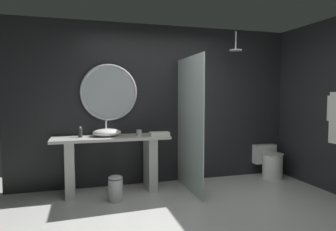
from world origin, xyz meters
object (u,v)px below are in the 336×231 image
(waste_bin, at_px, (115,188))
(folded_hand_towel, at_px, (159,134))
(rain_shower_head, at_px, (236,49))
(toilet, at_px, (270,162))
(vessel_sink, at_px, (107,132))
(round_wall_mirror, at_px, (109,92))
(soap_dispenser, at_px, (80,133))
(tumbler_cup, at_px, (139,133))

(waste_bin, bearing_deg, folded_hand_towel, 19.96)
(rain_shower_head, distance_m, toilet, 2.09)
(vessel_sink, xyz_separation_m, round_wall_mirror, (0.06, 0.23, 0.60))
(folded_hand_towel, bearing_deg, rain_shower_head, 6.18)
(waste_bin, bearing_deg, round_wall_mirror, 90.68)
(soap_dispenser, distance_m, folded_hand_towel, 1.16)
(round_wall_mirror, xyz_separation_m, waste_bin, (0.01, -0.68, -1.32))
(tumbler_cup, distance_m, round_wall_mirror, 0.80)
(vessel_sink, xyz_separation_m, folded_hand_towel, (0.76, -0.19, -0.03))
(soap_dispenser, bearing_deg, rain_shower_head, -1.17)
(soap_dispenser, height_order, rain_shower_head, rain_shower_head)
(toilet, relative_size, waste_bin, 1.53)
(vessel_sink, distance_m, tumbler_cup, 0.48)
(soap_dispenser, bearing_deg, tumbler_cup, -4.34)
(toilet, distance_m, folded_hand_towel, 2.17)
(tumbler_cup, xyz_separation_m, round_wall_mirror, (-0.41, 0.29, 0.61))
(rain_shower_head, bearing_deg, folded_hand_towel, -173.82)
(soap_dispenser, bearing_deg, waste_bin, -44.73)
(toilet, distance_m, waste_bin, 2.81)
(round_wall_mirror, distance_m, waste_bin, 1.48)
(rain_shower_head, xyz_separation_m, waste_bin, (-2.03, -0.40, -2.04))
(vessel_sink, distance_m, soap_dispenser, 0.38)
(toilet, bearing_deg, waste_bin, -170.88)
(vessel_sink, relative_size, soap_dispenser, 2.70)
(tumbler_cup, distance_m, soap_dispenser, 0.86)
(tumbler_cup, bearing_deg, vessel_sink, 172.65)
(tumbler_cup, relative_size, waste_bin, 0.26)
(vessel_sink, bearing_deg, round_wall_mirror, 75.15)
(soap_dispenser, relative_size, waste_bin, 0.44)
(round_wall_mirror, xyz_separation_m, rain_shower_head, (2.04, -0.28, 0.72))
(tumbler_cup, height_order, soap_dispenser, soap_dispenser)
(rain_shower_head, relative_size, folded_hand_towel, 1.10)
(vessel_sink, xyz_separation_m, soap_dispenser, (-0.38, 0.00, 0.01))
(folded_hand_towel, bearing_deg, waste_bin, -160.04)
(vessel_sink, distance_m, rain_shower_head, 2.48)
(waste_bin, bearing_deg, vessel_sink, 98.95)
(vessel_sink, distance_m, folded_hand_towel, 0.79)
(tumbler_cup, xyz_separation_m, waste_bin, (-0.41, -0.38, -0.71))
(round_wall_mirror, bearing_deg, rain_shower_head, -7.84)
(soap_dispenser, height_order, round_wall_mirror, round_wall_mirror)
(vessel_sink, height_order, waste_bin, vessel_sink)
(soap_dispenser, distance_m, waste_bin, 0.97)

